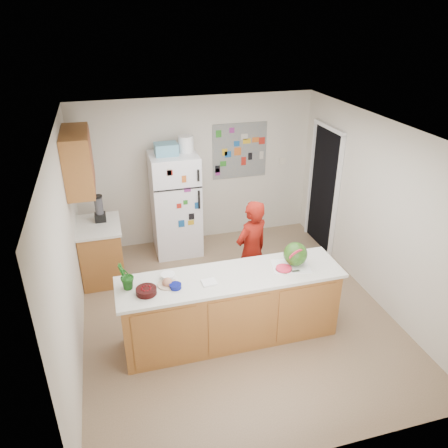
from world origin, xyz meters
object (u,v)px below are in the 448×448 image
object	(u,v)px
person	(251,252)
cherry_bowl	(146,291)
watermelon	(295,254)
refrigerator	(176,204)

from	to	relation	value
person	cherry_bowl	bearing A→B (deg)	4.84
person	watermelon	xyz separation A→B (m)	(0.30, -0.73, 0.33)
refrigerator	watermelon	size ratio (longest dim) A/B	5.89
watermelon	cherry_bowl	world-z (taller)	watermelon
person	refrigerator	bearing A→B (deg)	-89.39
person	watermelon	size ratio (longest dim) A/B	5.18
refrigerator	watermelon	bearing A→B (deg)	-65.77
cherry_bowl	refrigerator	bearing A→B (deg)	73.16
refrigerator	watermelon	distance (m)	2.60
refrigerator	cherry_bowl	size ratio (longest dim) A/B	7.43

